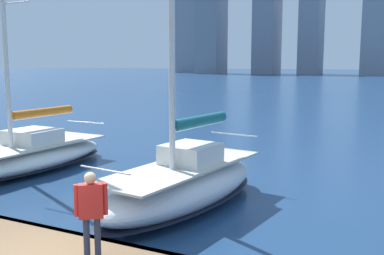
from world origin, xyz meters
TOP-DOWN VIEW (x-y plane):
  - city_skyline at (5.37, -157.44)m, footprint 174.43×21.47m
  - sailboat_teal at (-0.18, -5.41)m, footprint 3.11×6.92m
  - sailboat_orange at (7.33, -6.69)m, footprint 3.20×7.75m
  - person_red_shirt at (-0.90, -0.52)m, footprint 0.49×0.40m

SIDE VIEW (x-z plane):
  - sailboat_orange at x=7.33m, z-range -4.22..5.37m
  - sailboat_teal at x=-0.18m, z-range -5.80..7.31m
  - person_red_shirt at x=-0.90m, z-range 0.76..2.35m
  - city_skyline at x=5.37m, z-range -7.74..43.87m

